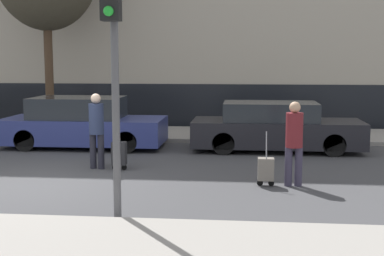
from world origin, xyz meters
TOP-DOWN VIEW (x-y plane):
  - ground_plane at (0.00, 0.00)m, footprint 80.00×80.00m
  - sidewalk_far at (0.00, 7.00)m, footprint 28.00×3.00m
  - parked_car_1 at (-0.32, 4.51)m, footprint 4.57×1.90m
  - parked_car_2 at (5.15, 4.46)m, footprint 4.64×1.74m
  - pedestrian_left at (0.93, 1.58)m, footprint 0.35×0.34m
  - trolley_left at (1.47, 1.49)m, footprint 0.34×0.29m
  - pedestrian_right at (5.30, 0.31)m, footprint 0.35×0.34m
  - trolley_right at (4.75, 0.26)m, footprint 0.34×0.29m
  - traffic_light at (2.34, -2.36)m, footprint 0.28×0.47m

SIDE VIEW (x-z plane):
  - ground_plane at x=0.00m, z-range 0.00..0.00m
  - sidewalk_far at x=0.00m, z-range 0.00..0.12m
  - trolley_right at x=4.75m, z-range -0.21..0.89m
  - trolley_left at x=1.47m, z-range -0.21..0.97m
  - parked_car_2 at x=5.15m, z-range -0.04..1.30m
  - parked_car_1 at x=-0.32m, z-range -0.05..1.39m
  - pedestrian_right at x=5.30m, z-range 0.11..1.81m
  - pedestrian_left at x=0.93m, z-range 0.12..1.86m
  - traffic_light at x=2.34m, z-range 0.82..4.71m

